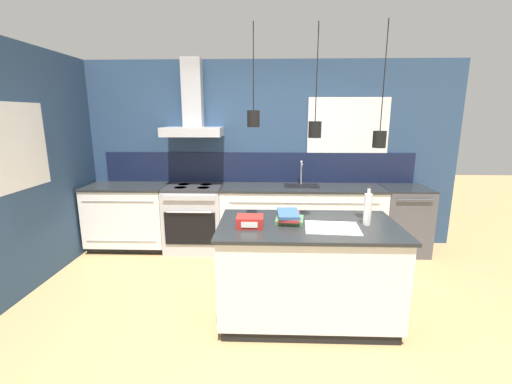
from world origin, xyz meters
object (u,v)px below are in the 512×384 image
(dishwasher, at_px, (403,220))
(book_stack, at_px, (289,217))
(oven_range, at_px, (195,218))
(bottle_on_island, at_px, (368,209))
(red_supply_box, at_px, (250,221))

(dishwasher, bearing_deg, book_stack, -136.72)
(oven_range, distance_m, bottle_on_island, 2.58)
(oven_range, bearing_deg, book_stack, -52.21)
(red_supply_box, bearing_deg, book_stack, 24.24)
(dishwasher, bearing_deg, bottle_on_island, -120.99)
(red_supply_box, bearing_deg, dishwasher, 40.58)
(bottle_on_island, height_order, book_stack, bottle_on_island)
(dishwasher, bearing_deg, red_supply_box, -139.42)
(bottle_on_island, relative_size, book_stack, 0.99)
(oven_range, height_order, red_supply_box, red_supply_box)
(oven_range, distance_m, red_supply_box, 1.99)
(oven_range, distance_m, book_stack, 2.04)
(oven_range, bearing_deg, bottle_on_island, -40.71)
(dishwasher, height_order, red_supply_box, red_supply_box)
(dishwasher, height_order, bottle_on_island, bottle_on_island)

